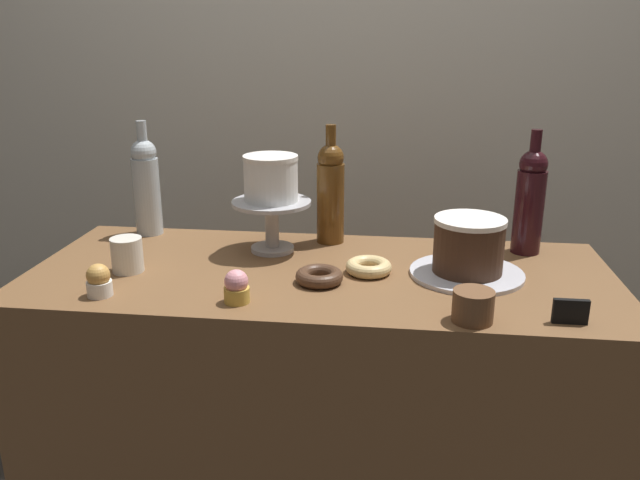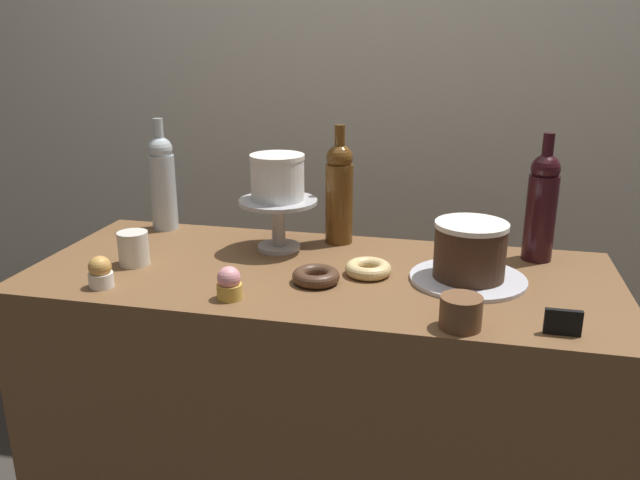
{
  "view_description": "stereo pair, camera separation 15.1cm",
  "coord_description": "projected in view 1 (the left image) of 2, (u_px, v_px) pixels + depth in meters",
  "views": [
    {
      "loc": [
        0.18,
        -1.46,
        1.47
      ],
      "look_at": [
        0.0,
        0.0,
        0.99
      ],
      "focal_mm": 35.94,
      "sensor_mm": 36.0,
      "label": 1
    },
    {
      "loc": [
        0.33,
        -1.43,
        1.47
      ],
      "look_at": [
        0.0,
        0.0,
        0.99
      ],
      "focal_mm": 35.94,
      "sensor_mm": 36.0,
      "label": 2
    }
  ],
  "objects": [
    {
      "name": "back_wall",
      "position": [
        350.0,
        80.0,
        2.27
      ],
      "size": [
        6.0,
        0.05,
        2.6
      ],
      "color": "beige",
      "rests_on": "ground_plane"
    },
    {
      "name": "display_counter",
      "position": [
        320.0,
        429.0,
        1.71
      ],
      "size": [
        1.43,
        0.6,
        0.91
      ],
      "color": "brown",
      "rests_on": "ground_plane"
    },
    {
      "name": "cake_stand_pedestal",
      "position": [
        272.0,
        217.0,
        1.69
      ],
      "size": [
        0.21,
        0.21,
        0.14
      ],
      "color": "#B2B2B7",
      "rests_on": "display_counter"
    },
    {
      "name": "white_layer_cake",
      "position": [
        271.0,
        178.0,
        1.66
      ],
      "size": [
        0.14,
        0.14,
        0.12
      ],
      "color": "white",
      "rests_on": "cake_stand_pedestal"
    },
    {
      "name": "silver_serving_platter",
      "position": [
        467.0,
        273.0,
        1.54
      ],
      "size": [
        0.27,
        0.27,
        0.01
      ],
      "color": "silver",
      "rests_on": "display_counter"
    },
    {
      "name": "chocolate_round_cake",
      "position": [
        469.0,
        245.0,
        1.52
      ],
      "size": [
        0.17,
        0.17,
        0.13
      ],
      "color": "#3D2619",
      "rests_on": "silver_serving_platter"
    },
    {
      "name": "wine_bottle_amber",
      "position": [
        330.0,
        191.0,
        1.75
      ],
      "size": [
        0.08,
        0.08,
        0.33
      ],
      "color": "#5B3814",
      "rests_on": "display_counter"
    },
    {
      "name": "wine_bottle_clear",
      "position": [
        146.0,
        185.0,
        1.82
      ],
      "size": [
        0.08,
        0.08,
        0.33
      ],
      "color": "#B2BCC1",
      "rests_on": "display_counter"
    },
    {
      "name": "wine_bottle_dark_red",
      "position": [
        530.0,
        199.0,
        1.66
      ],
      "size": [
        0.08,
        0.08,
        0.33
      ],
      "color": "black",
      "rests_on": "display_counter"
    },
    {
      "name": "cupcake_caramel",
      "position": [
        99.0,
        281.0,
        1.41
      ],
      "size": [
        0.06,
        0.06,
        0.07
      ],
      "color": "white",
      "rests_on": "display_counter"
    },
    {
      "name": "cupcake_strawberry",
      "position": [
        237.0,
        287.0,
        1.38
      ],
      "size": [
        0.06,
        0.06,
        0.07
      ],
      "color": "gold",
      "rests_on": "display_counter"
    },
    {
      "name": "donut_glazed",
      "position": [
        369.0,
        267.0,
        1.55
      ],
      "size": [
        0.11,
        0.11,
        0.03
      ],
      "color": "#E0C17F",
      "rests_on": "display_counter"
    },
    {
      "name": "donut_chocolate",
      "position": [
        319.0,
        276.0,
        1.49
      ],
      "size": [
        0.11,
        0.11,
        0.03
      ],
      "color": "#472D1E",
      "rests_on": "display_counter"
    },
    {
      "name": "cookie_stack",
      "position": [
        473.0,
        306.0,
        1.29
      ],
      "size": [
        0.08,
        0.08,
        0.07
      ],
      "color": "brown",
      "rests_on": "display_counter"
    },
    {
      "name": "price_sign_chalkboard",
      "position": [
        571.0,
        311.0,
        1.28
      ],
      "size": [
        0.07,
        0.01,
        0.05
      ],
      "color": "black",
      "rests_on": "display_counter"
    },
    {
      "name": "coffee_cup_ceramic",
      "position": [
        127.0,
        255.0,
        1.56
      ],
      "size": [
        0.08,
        0.08,
        0.08
      ],
      "color": "silver",
      "rests_on": "display_counter"
    }
  ]
}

